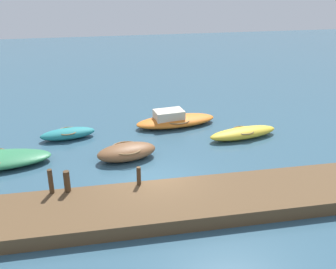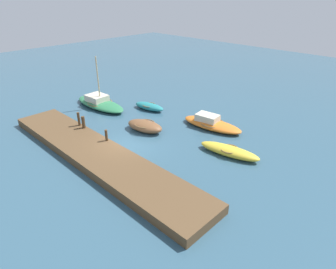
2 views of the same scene
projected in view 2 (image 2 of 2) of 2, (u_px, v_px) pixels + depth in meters
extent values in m
plane|color=#33566B|center=(126.00, 147.00, 20.74)|extent=(84.00, 84.00, 0.00)
cube|color=brown|center=(98.00, 155.00, 19.12)|extent=(18.11, 3.15, 0.59)
ellipsoid|color=#2D7A4C|center=(100.00, 104.00, 27.54)|extent=(6.25, 2.50, 0.60)
torus|color=olive|center=(100.00, 102.00, 27.46)|extent=(2.37, 2.37, 0.07)
cube|color=beige|center=(97.00, 98.00, 27.56)|extent=(1.95, 1.64, 0.61)
cylinder|color=#C6B284|center=(98.00, 80.00, 26.45)|extent=(0.12, 0.12, 4.26)
ellipsoid|color=gold|center=(229.00, 151.00, 19.63)|extent=(4.33, 1.93, 0.60)
torus|color=olive|center=(229.00, 149.00, 19.55)|extent=(1.47, 1.47, 0.07)
ellipsoid|color=orange|center=(212.00, 124.00, 23.45)|extent=(5.23, 2.48, 0.58)
torus|color=olive|center=(212.00, 123.00, 23.38)|extent=(2.15, 2.15, 0.07)
cube|color=beige|center=(207.00, 118.00, 23.48)|extent=(1.89, 1.35, 0.57)
ellipsoid|color=teal|center=(149.00, 106.00, 26.96)|extent=(3.22, 1.61, 0.60)
torus|color=olive|center=(149.00, 105.00, 26.89)|extent=(1.37, 1.37, 0.07)
ellipsoid|color=brown|center=(145.00, 126.00, 22.91)|extent=(3.32, 2.14, 0.81)
torus|color=olive|center=(145.00, 123.00, 22.81)|extent=(1.92, 1.92, 0.07)
cylinder|color=#47331E|center=(79.00, 119.00, 22.36)|extent=(0.20, 0.20, 1.06)
cylinder|color=#47331E|center=(83.00, 123.00, 22.03)|extent=(0.23, 0.23, 0.83)
cylinder|color=#47331E|center=(83.00, 122.00, 21.99)|extent=(0.25, 0.25, 0.92)
cylinder|color=#47331E|center=(106.00, 135.00, 20.18)|extent=(0.19, 0.19, 0.82)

